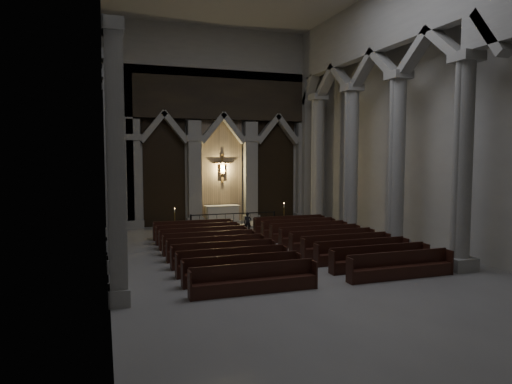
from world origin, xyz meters
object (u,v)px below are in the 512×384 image
altar (222,214)px  candle_stand_right (284,221)px  candle_stand_left (175,225)px  worshipper (248,223)px  altar_rail (234,218)px  pews (277,247)px

altar → candle_stand_right: candle_stand_right is taller
candle_stand_left → candle_stand_right: candle_stand_right is taller
altar → worshipper: size_ratio=1.81×
altar_rail → candle_stand_left: 3.37m
altar → worshipper: (0.59, -3.39, -0.10)m
candle_stand_right → worshipper: candle_stand_right is taller
altar → altar_rail: bearing=-85.2°
candle_stand_left → candle_stand_right: bearing=-6.1°
candle_stand_right → pews: size_ratio=0.14×
candle_stand_right → worshipper: 2.82m
pews → worshipper: bearing=85.7°
altar → candle_stand_right: 3.95m
altar_rail → candle_stand_left: bearing=173.3°
altar → worshipper: bearing=-80.2°
altar → pews: size_ratio=0.20×
candle_stand_right → altar: bearing=144.1°
altar → worshipper: 3.44m
candle_stand_left → worshipper: bearing=-25.0°
pews → altar: bearing=91.1°
pews → altar_rail: bearing=90.0°
candle_stand_left → worshipper: candle_stand_left is taller
altar → candle_stand_left: 3.58m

